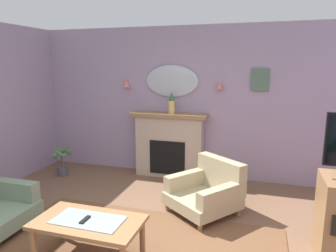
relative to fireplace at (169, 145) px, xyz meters
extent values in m
cube|color=#9E8CA8|center=(0.31, 0.22, 0.76)|extent=(6.61, 0.10, 2.66)
cube|color=tan|center=(0.00, 0.01, -0.02)|extent=(1.20, 0.28, 1.10)
cube|color=black|center=(0.00, -0.09, -0.19)|extent=(0.64, 0.12, 0.60)
cube|color=olive|center=(0.00, -0.01, 0.56)|extent=(1.36, 0.36, 0.06)
cylinder|color=tan|center=(0.05, -0.03, 0.70)|extent=(0.11, 0.11, 0.22)
cone|color=#2D6633|center=(0.05, -0.03, 0.89)|extent=(0.10, 0.10, 0.16)
ellipsoid|color=#B2BCC6|center=(0.00, 0.14, 1.14)|extent=(0.96, 0.06, 0.56)
cone|color=#D17066|center=(-0.85, 0.09, 1.09)|extent=(0.14, 0.14, 0.14)
cone|color=#D17066|center=(0.85, 0.09, 1.09)|extent=(0.14, 0.14, 0.14)
cube|color=#4C6B56|center=(1.50, 0.15, 1.18)|extent=(0.28, 0.03, 0.36)
cube|color=olive|center=(-0.08, -2.61, -0.15)|extent=(1.10, 0.60, 0.04)
cube|color=#8C9E99|center=(-0.08, -2.61, -0.13)|extent=(0.72, 0.36, 0.01)
cylinder|color=olive|center=(-0.57, -2.85, -0.37)|extent=(0.06, 0.06, 0.40)
cylinder|color=olive|center=(-0.57, -2.37, -0.37)|extent=(0.06, 0.06, 0.40)
cylinder|color=olive|center=(0.41, -2.37, -0.37)|extent=(0.06, 0.06, 0.40)
cube|color=black|center=(-0.10, -2.63, -0.12)|extent=(0.04, 0.16, 0.02)
cube|color=gray|center=(-1.51, -2.12, -0.17)|extent=(0.76, 0.17, 0.24)
cylinder|color=olive|center=(-1.17, -2.12, -0.52)|extent=(0.07, 0.07, 0.10)
cube|color=tan|center=(0.84, -1.25, -0.39)|extent=(1.12, 1.12, 0.16)
cube|color=tan|center=(1.05, -0.98, -0.09)|extent=(0.73, 0.61, 0.45)
cube|color=tan|center=(0.57, -1.04, -0.20)|extent=(0.55, 0.66, 0.22)
cube|color=tan|center=(1.11, -1.45, -0.20)|extent=(0.55, 0.66, 0.22)
cylinder|color=olive|center=(0.37, -1.31, -0.52)|extent=(0.06, 0.06, 0.10)
cylinder|color=olive|center=(0.91, -1.72, -0.52)|extent=(0.06, 0.06, 0.10)
cylinder|color=olive|center=(0.78, -0.77, -0.52)|extent=(0.06, 0.06, 0.10)
cylinder|color=olive|center=(1.32, -1.18, -0.52)|extent=(0.06, 0.06, 0.10)
cylinder|color=#474C56|center=(-1.90, -0.53, -0.49)|extent=(0.19, 0.19, 0.17)
cylinder|color=brown|center=(-1.90, -0.53, -0.31)|extent=(0.04, 0.04, 0.18)
cone|color=#4C8447|center=(-1.79, -0.52, -0.12)|extent=(0.10, 0.27, 0.21)
cone|color=#4C8447|center=(-1.88, -0.42, -0.12)|extent=(0.26, 0.12, 0.23)
cone|color=#4C8447|center=(-1.99, -0.47, -0.12)|extent=(0.18, 0.23, 0.25)
cone|color=#4C8447|center=(-1.99, -0.58, -0.12)|extent=(0.19, 0.25, 0.23)
cone|color=#4C8447|center=(-1.87, -0.63, -0.12)|extent=(0.27, 0.13, 0.21)
camera|label=1|loc=(1.54, -5.13, 1.41)|focal=32.94mm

